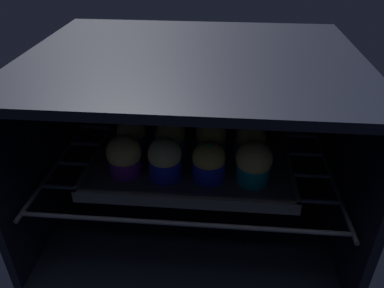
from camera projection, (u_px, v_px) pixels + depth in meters
The scene contains 15 objects.
oven_cavity at pixel (194, 134), 78.59cm from camera, with size 59.00×47.00×37.00cm.
oven_rack at pixel (192, 159), 76.76cm from camera, with size 54.80×42.00×0.80cm.
baking_tray at pixel (192, 156), 75.75cm from camera, with size 38.41×30.57×2.20cm.
muffin_row0_col0 at pixel (124, 156), 68.05cm from camera, with size 6.41×6.41×7.70cm.
muffin_row0_col1 at pixel (165, 159), 66.99cm from camera, with size 6.08×6.08×7.90cm.
muffin_row0_col2 at pixel (209, 162), 66.62cm from camera, with size 5.92×5.92×7.74cm.
muffin_row0_col3 at pixel (254, 163), 65.73cm from camera, with size 6.46×6.46×8.05cm.
muffin_row1_col0 at pixel (132, 136), 74.93cm from camera, with size 5.88×5.88×7.25cm.
muffin_row1_col1 at pixel (170, 138), 73.61cm from camera, with size 5.88×5.88×7.67cm.
muffin_row1_col2 at pixel (211, 138), 73.11cm from camera, with size 6.02×6.02×7.98cm.
muffin_row1_col3 at pixel (251, 141), 72.56cm from camera, with size 5.88×5.88×7.88cm.
muffin_row2_col0 at pixel (142, 117), 81.14cm from camera, with size 5.91×5.91×7.87cm.
muffin_row2_col1 at pixel (175, 118), 80.23cm from camera, with size 6.40×6.40×8.37cm.
muffin_row2_col2 at pixel (214, 121), 80.39cm from camera, with size 5.88×5.88×7.18cm.
muffin_row2_col3 at pixel (251, 122), 79.30cm from camera, with size 6.33×6.33×7.42cm.
Camera 1 is at (5.58, -41.63, 56.28)cm, focal length 35.12 mm.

